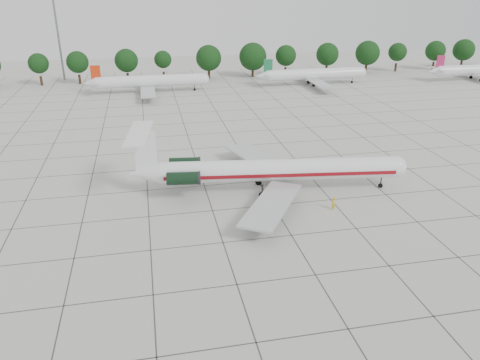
{
  "coord_description": "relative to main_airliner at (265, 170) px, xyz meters",
  "views": [
    {
      "loc": [
        -7.24,
        -52.76,
        27.2
      ],
      "look_at": [
        3.79,
        1.05,
        3.5
      ],
      "focal_mm": 35.0,
      "sensor_mm": 36.0,
      "label": 1
    }
  ],
  "objects": [
    {
      "name": "ground",
      "position": [
        -7.93,
        -4.45,
        -3.18
      ],
      "size": [
        260.0,
        260.0,
        0.0
      ],
      "primitive_type": "plane",
      "color": "beige",
      "rests_on": "ground"
    },
    {
      "name": "apron_joints",
      "position": [
        -7.93,
        10.55,
        -3.17
      ],
      "size": [
        170.0,
        170.0,
        0.02
      ],
      "primitive_type": "cube",
      "color": "#383838",
      "rests_on": "ground"
    },
    {
      "name": "main_airliner",
      "position": [
        0.0,
        0.0,
        0.0
      ],
      "size": [
        38.29,
        29.95,
        9.0
      ],
      "rotation": [
        0.0,
        0.0,
        -0.13
      ],
      "color": "silver",
      "rests_on": "ground"
    },
    {
      "name": "ground_crew",
      "position": [
        7.25,
        -7.17,
        -2.31
      ],
      "size": [
        0.75,
        0.71,
        1.73
      ],
      "primitive_type": "imported",
      "rotation": [
        0.0,
        0.0,
        3.8
      ],
      "color": "gold",
      "rests_on": "ground"
    },
    {
      "name": "bg_airliner_c",
      "position": [
        -13.66,
        65.36,
        -0.27
      ],
      "size": [
        28.24,
        27.2,
        7.4
      ],
      "color": "silver",
      "rests_on": "ground"
    },
    {
      "name": "bg_airliner_d",
      "position": [
        31.06,
        66.04,
        -0.27
      ],
      "size": [
        28.24,
        27.2,
        7.4
      ],
      "color": "silver",
      "rests_on": "ground"
    },
    {
      "name": "bg_airliner_e",
      "position": [
        80.56,
        62.99,
        -0.27
      ],
      "size": [
        28.24,
        27.2,
        7.4
      ],
      "color": "silver",
      "rests_on": "ground"
    },
    {
      "name": "tree_line",
      "position": [
        -19.62,
        80.55,
        2.8
      ],
      "size": [
        249.86,
        8.44,
        10.22
      ],
      "color": "#332114",
      "rests_on": "ground"
    },
    {
      "name": "floodlight_mast",
      "position": [
        -37.93,
        87.55,
        11.1
      ],
      "size": [
        1.6,
        1.6,
        25.45
      ],
      "color": "slate",
      "rests_on": "ground"
    }
  ]
}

